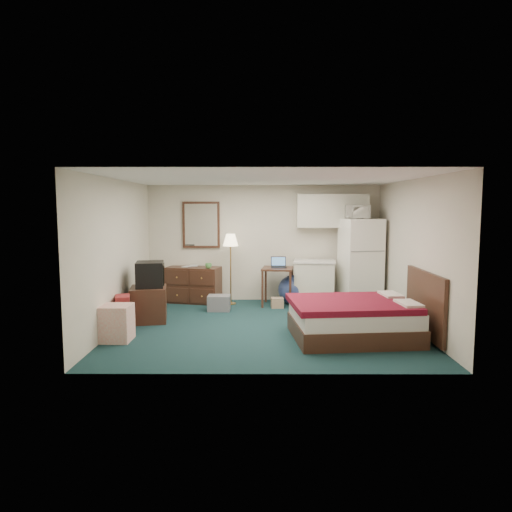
{
  "coord_description": "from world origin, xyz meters",
  "views": [
    {
      "loc": [
        -0.13,
        -7.64,
        2.04
      ],
      "look_at": [
        -0.16,
        0.45,
        1.16
      ],
      "focal_mm": 32.0,
      "sensor_mm": 36.0,
      "label": 1
    }
  ],
  "objects_px": {
    "bed": "(353,320)",
    "dresser": "(194,285)",
    "kitchen_counter": "(314,283)",
    "floor_lamp": "(231,269)",
    "suitcase": "(123,313)",
    "tv_stand": "(149,304)",
    "desk": "(278,286)",
    "fridge": "(360,262)"
  },
  "relations": [
    {
      "from": "bed",
      "to": "suitcase",
      "type": "bearing_deg",
      "value": 168.02
    },
    {
      "from": "dresser",
      "to": "suitcase",
      "type": "height_order",
      "value": "dresser"
    },
    {
      "from": "desk",
      "to": "suitcase",
      "type": "bearing_deg",
      "value": -135.62
    },
    {
      "from": "dresser",
      "to": "bed",
      "type": "xyz_separation_m",
      "value": [
        2.85,
        -2.69,
        -0.09
      ]
    },
    {
      "from": "floor_lamp",
      "to": "bed",
      "type": "distance_m",
      "value": 3.27
    },
    {
      "from": "suitcase",
      "to": "kitchen_counter",
      "type": "bearing_deg",
      "value": 15.89
    },
    {
      "from": "dresser",
      "to": "floor_lamp",
      "type": "relative_size",
      "value": 0.76
    },
    {
      "from": "tv_stand",
      "to": "suitcase",
      "type": "xyz_separation_m",
      "value": [
        -0.28,
        -0.63,
        -0.01
      ]
    },
    {
      "from": "bed",
      "to": "suitcase",
      "type": "xyz_separation_m",
      "value": [
        -3.71,
        0.43,
        0.0
      ]
    },
    {
      "from": "tv_stand",
      "to": "fridge",
      "type": "bearing_deg",
      "value": 8.29
    },
    {
      "from": "kitchen_counter",
      "to": "fridge",
      "type": "xyz_separation_m",
      "value": [
        0.93,
        -0.09,
        0.45
      ]
    },
    {
      "from": "fridge",
      "to": "tv_stand",
      "type": "distance_m",
      "value": 4.33
    },
    {
      "from": "kitchen_counter",
      "to": "bed",
      "type": "height_order",
      "value": "kitchen_counter"
    },
    {
      "from": "fridge",
      "to": "tv_stand",
      "type": "height_order",
      "value": "fridge"
    },
    {
      "from": "suitcase",
      "to": "dresser",
      "type": "bearing_deg",
      "value": 53.86
    },
    {
      "from": "bed",
      "to": "fridge",
      "type": "bearing_deg",
      "value": 69.78
    },
    {
      "from": "kitchen_counter",
      "to": "floor_lamp",
      "type": "bearing_deg",
      "value": -172.44
    },
    {
      "from": "dresser",
      "to": "suitcase",
      "type": "bearing_deg",
      "value": -97.95
    },
    {
      "from": "floor_lamp",
      "to": "fridge",
      "type": "height_order",
      "value": "fridge"
    },
    {
      "from": "desk",
      "to": "suitcase",
      "type": "relative_size",
      "value": 1.34
    },
    {
      "from": "tv_stand",
      "to": "suitcase",
      "type": "height_order",
      "value": "tv_stand"
    },
    {
      "from": "dresser",
      "to": "desk",
      "type": "distance_m",
      "value": 1.81
    },
    {
      "from": "floor_lamp",
      "to": "desk",
      "type": "bearing_deg",
      "value": -6.82
    },
    {
      "from": "dresser",
      "to": "fridge",
      "type": "bearing_deg",
      "value": 8.32
    },
    {
      "from": "dresser",
      "to": "desk",
      "type": "height_order",
      "value": "desk"
    },
    {
      "from": "fridge",
      "to": "tv_stand",
      "type": "xyz_separation_m",
      "value": [
        -4.07,
        -1.35,
        -0.59
      ]
    },
    {
      "from": "fridge",
      "to": "suitcase",
      "type": "relative_size",
      "value": 3.07
    },
    {
      "from": "desk",
      "to": "bed",
      "type": "height_order",
      "value": "desk"
    },
    {
      "from": "desk",
      "to": "tv_stand",
      "type": "bearing_deg",
      "value": -142.82
    },
    {
      "from": "desk",
      "to": "bed",
      "type": "relative_size",
      "value": 0.43
    },
    {
      "from": "kitchen_counter",
      "to": "bed",
      "type": "distance_m",
      "value": 2.53
    },
    {
      "from": "suitcase",
      "to": "floor_lamp",
      "type": "bearing_deg",
      "value": 36.01
    },
    {
      "from": "floor_lamp",
      "to": "bed",
      "type": "relative_size",
      "value": 0.81
    },
    {
      "from": "dresser",
      "to": "tv_stand",
      "type": "relative_size",
      "value": 1.66
    },
    {
      "from": "floor_lamp",
      "to": "suitcase",
      "type": "height_order",
      "value": "floor_lamp"
    },
    {
      "from": "floor_lamp",
      "to": "suitcase",
      "type": "distance_m",
      "value": 2.7
    },
    {
      "from": "floor_lamp",
      "to": "tv_stand",
      "type": "relative_size",
      "value": 2.2
    },
    {
      "from": "floor_lamp",
      "to": "fridge",
      "type": "bearing_deg",
      "value": -2.11
    },
    {
      "from": "kitchen_counter",
      "to": "bed",
      "type": "xyz_separation_m",
      "value": [
        0.29,
        -2.5,
        -0.15
      ]
    },
    {
      "from": "bed",
      "to": "dresser",
      "type": "bearing_deg",
      "value": 131.35
    },
    {
      "from": "kitchen_counter",
      "to": "fridge",
      "type": "height_order",
      "value": "fridge"
    },
    {
      "from": "floor_lamp",
      "to": "tv_stand",
      "type": "xyz_separation_m",
      "value": [
        -1.39,
        -1.45,
        -0.43
      ]
    }
  ]
}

